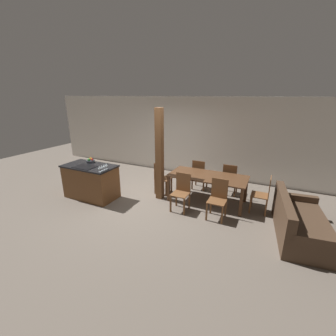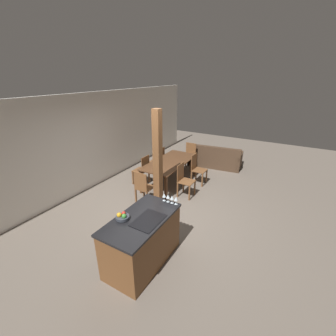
% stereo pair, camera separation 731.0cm
% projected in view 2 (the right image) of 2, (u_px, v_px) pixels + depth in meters
% --- Properties ---
extents(ground_plane, '(16.00, 16.00, 0.00)m').
position_uv_depth(ground_plane, '(163.00, 214.00, 5.47)').
color(ground_plane, '#665B51').
extents(wall_back, '(11.20, 0.08, 2.70)m').
position_uv_depth(wall_back, '(80.00, 145.00, 6.17)').
color(wall_back, silver).
rests_on(wall_back, ground_plane).
extents(kitchen_island, '(1.45, 0.77, 0.94)m').
position_uv_depth(kitchen_island, '(142.00, 240.00, 3.92)').
color(kitchen_island, brown).
rests_on(kitchen_island, ground_plane).
extents(fruit_bowl, '(0.23, 0.23, 0.12)m').
position_uv_depth(fruit_bowl, '(122.00, 216.00, 3.69)').
color(fruit_bowl, '#383D47').
rests_on(fruit_bowl, kitchen_island).
extents(wine_glass_near, '(0.07, 0.07, 0.16)m').
position_uv_depth(wine_glass_near, '(176.00, 199.00, 4.07)').
color(wine_glass_near, silver).
rests_on(wine_glass_near, kitchen_island).
extents(wine_glass_middle, '(0.07, 0.07, 0.16)m').
position_uv_depth(wine_glass_middle, '(172.00, 198.00, 4.11)').
color(wine_glass_middle, silver).
rests_on(wine_glass_middle, kitchen_island).
extents(wine_glass_far, '(0.07, 0.07, 0.16)m').
position_uv_depth(wine_glass_far, '(168.00, 197.00, 4.15)').
color(wine_glass_far, silver).
rests_on(wine_glass_far, kitchen_island).
extents(wine_glass_end, '(0.07, 0.07, 0.16)m').
position_uv_depth(wine_glass_end, '(164.00, 195.00, 4.19)').
color(wine_glass_end, silver).
rests_on(wine_glass_end, kitchen_island).
extents(dining_table, '(2.01, 0.95, 0.73)m').
position_uv_depth(dining_table, '(170.00, 164.00, 6.75)').
color(dining_table, '#51331E').
rests_on(dining_table, ground_plane).
extents(dining_chair_near_left, '(0.40, 0.40, 0.92)m').
position_uv_depth(dining_chair_near_left, '(184.00, 180.00, 6.13)').
color(dining_chair_near_left, brown).
rests_on(dining_chair_near_left, ground_plane).
extents(dining_chair_near_right, '(0.40, 0.40, 0.92)m').
position_uv_depth(dining_chair_near_right, '(197.00, 168.00, 6.85)').
color(dining_chair_near_right, brown).
rests_on(dining_chair_near_right, ground_plane).
extents(dining_chair_far_left, '(0.40, 0.40, 0.92)m').
position_uv_depth(dining_chair_far_left, '(143.00, 170.00, 6.78)').
color(dining_chair_far_left, brown).
rests_on(dining_chair_far_left, ground_plane).
extents(dining_chair_far_right, '(0.40, 0.40, 0.92)m').
position_uv_depth(dining_chair_far_right, '(159.00, 160.00, 7.50)').
color(dining_chair_far_right, brown).
rests_on(dining_chair_far_right, ground_plane).
extents(dining_chair_head_end, '(0.40, 0.40, 0.92)m').
position_uv_depth(dining_chair_head_end, '(143.00, 187.00, 5.71)').
color(dining_chair_head_end, brown).
rests_on(dining_chair_head_end, ground_plane).
extents(dining_chair_foot_end, '(0.40, 0.40, 0.92)m').
position_uv_depth(dining_chair_foot_end, '(189.00, 156.00, 7.92)').
color(dining_chair_foot_end, brown).
rests_on(dining_chair_foot_end, ground_plane).
extents(couch, '(1.11, 1.95, 0.81)m').
position_uv_depth(couch, '(215.00, 159.00, 8.27)').
color(couch, '#473323').
rests_on(couch, ground_plane).
extents(timber_post, '(0.18, 0.18, 2.45)m').
position_uv_depth(timber_post, '(158.00, 161.00, 5.38)').
color(timber_post, brown).
rests_on(timber_post, ground_plane).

